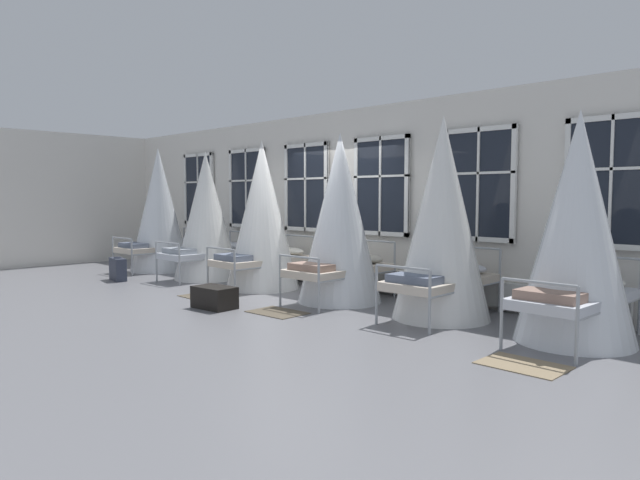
# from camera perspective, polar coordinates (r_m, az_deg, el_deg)

# --- Properties ---
(ground) EXTENTS (26.92, 26.92, 0.00)m
(ground) POSITION_cam_1_polar(r_m,az_deg,el_deg) (9.74, -2.21, -5.43)
(ground) COLOR slate
(back_wall_with_windows) EXTENTS (14.46, 0.10, 3.20)m
(back_wall_with_windows) POSITION_cam_1_polar(r_m,az_deg,el_deg) (10.45, 2.50, 4.04)
(back_wall_with_windows) COLOR silver
(back_wall_with_windows) RESTS_ON ground
(end_wall_left) EXTENTS (0.10, 7.48, 3.20)m
(end_wall_left) POSITION_cam_1_polar(r_m,az_deg,el_deg) (14.92, -28.03, 3.62)
(end_wall_left) COLOR silver
(end_wall_left) RESTS_ON ground
(window_bank) EXTENTS (10.28, 0.10, 2.59)m
(window_bank) POSITION_cam_1_polar(r_m,az_deg,el_deg) (10.37, 2.05, 1.05)
(window_bank) COLOR black
(window_bank) RESTS_ON ground
(cot_first) EXTENTS (1.32, 1.86, 2.72)m
(cot_first) POSITION_cam_1_polar(r_m,az_deg,el_deg) (13.27, -15.70, 2.75)
(cot_first) COLOR #9EA3A8
(cot_first) RESTS_ON ground
(cot_second) EXTENTS (1.32, 1.86, 2.55)m
(cot_second) POSITION_cam_1_polar(r_m,az_deg,el_deg) (11.73, -11.23, 2.23)
(cot_second) COLOR #9EA3A8
(cot_second) RESTS_ON ground
(cot_third) EXTENTS (1.32, 1.86, 2.65)m
(cot_third) POSITION_cam_1_polar(r_m,az_deg,el_deg) (10.33, -5.75, 2.29)
(cot_third) COLOR #9EA3A8
(cot_third) RESTS_ON ground
(cot_fourth) EXTENTS (1.32, 1.86, 2.64)m
(cot_fourth) POSITION_cam_1_polar(r_m,az_deg,el_deg) (8.95, 2.00, 1.97)
(cot_fourth) COLOR #9EA3A8
(cot_fourth) RESTS_ON ground
(cot_fifth) EXTENTS (1.32, 1.86, 2.73)m
(cot_fifth) POSITION_cam_1_polar(r_m,az_deg,el_deg) (7.87, 12.05, 1.85)
(cot_fifth) COLOR #9EA3A8
(cot_fifth) RESTS_ON ground
(cot_sixth) EXTENTS (1.32, 1.86, 2.62)m
(cot_sixth) POSITION_cam_1_polar(r_m,az_deg,el_deg) (7.05, 24.17, 0.86)
(cot_sixth) COLOR #9EA3A8
(cot_sixth) RESTS_ON ground
(rug_third) EXTENTS (0.81, 0.58, 0.01)m
(rug_third) POSITION_cam_1_polar(r_m,az_deg,el_deg) (9.68, -11.41, -5.55)
(rug_third) COLOR brown
(rug_third) RESTS_ON ground
(rug_fourth) EXTENTS (0.82, 0.59, 0.01)m
(rug_fourth) POSITION_cam_1_polar(r_m,az_deg,el_deg) (8.25, -4.26, -7.18)
(rug_fourth) COLOR brown
(rug_fourth) RESTS_ON ground
(rug_sixth) EXTENTS (0.80, 0.56, 0.01)m
(rug_sixth) POSITION_cam_1_polar(r_m,az_deg,el_deg) (6.07, 19.54, -11.64)
(rug_sixth) COLOR #8E7A5B
(rug_sixth) RESTS_ON ground
(suitcase_dark) EXTENTS (0.59, 0.31, 0.47)m
(suitcase_dark) POSITION_cam_1_polar(r_m,az_deg,el_deg) (12.02, -19.46, -2.75)
(suitcase_dark) COLOR #2D3342
(suitcase_dark) RESTS_ON ground
(travel_trunk) EXTENTS (0.67, 0.45, 0.32)m
(travel_trunk) POSITION_cam_1_polar(r_m,az_deg,el_deg) (8.67, -10.45, -5.63)
(travel_trunk) COLOR black
(travel_trunk) RESTS_ON ground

